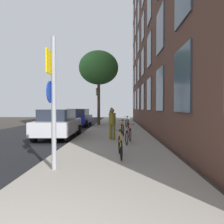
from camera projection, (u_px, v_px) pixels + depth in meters
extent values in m
plane|color=#332D28|center=(73.00, 129.00, 16.39)|extent=(41.80, 41.80, 0.00)
cube|color=black|center=(47.00, 129.00, 16.46)|extent=(7.00, 38.00, 0.01)
cube|color=gray|center=(116.00, 128.00, 16.29)|extent=(4.20, 38.00, 0.12)
cube|color=#513328|center=(149.00, 7.00, 15.52)|extent=(0.50, 27.00, 19.06)
cube|color=#384756|center=(182.00, 80.00, 6.74)|extent=(0.06, 1.69, 2.18)
cube|color=#384756|center=(160.00, 90.00, 10.31)|extent=(0.06, 1.69, 2.18)
cube|color=#384756|center=(149.00, 94.00, 13.88)|extent=(0.06, 1.69, 2.18)
cube|color=#384756|center=(143.00, 97.00, 17.45)|extent=(0.06, 1.69, 2.18)
cube|color=#384756|center=(139.00, 99.00, 21.02)|extent=(0.06, 1.69, 2.18)
cube|color=#384756|center=(136.00, 100.00, 24.59)|extent=(0.06, 1.69, 2.18)
cube|color=#384756|center=(133.00, 101.00, 28.16)|extent=(0.06, 1.69, 2.18)
cube|color=#384756|center=(160.00, 30.00, 10.25)|extent=(0.06, 1.69, 2.18)
cube|color=#384756|center=(149.00, 50.00, 13.82)|extent=(0.06, 1.69, 2.18)
cube|color=#384756|center=(143.00, 62.00, 17.39)|extent=(0.06, 1.69, 2.18)
cube|color=#384756|center=(139.00, 70.00, 20.96)|extent=(0.06, 1.69, 2.18)
cube|color=#384756|center=(136.00, 76.00, 24.53)|extent=(0.06, 1.69, 2.18)
cube|color=#384756|center=(133.00, 80.00, 28.10)|extent=(0.06, 1.69, 2.18)
cube|color=#384756|center=(149.00, 6.00, 13.76)|extent=(0.06, 1.69, 2.18)
cube|color=#384756|center=(143.00, 27.00, 17.33)|extent=(0.06, 1.69, 2.18)
cube|color=#384756|center=(139.00, 41.00, 20.90)|extent=(0.06, 1.69, 2.18)
cube|color=#384756|center=(136.00, 51.00, 24.47)|extent=(0.06, 1.69, 2.18)
cube|color=#384756|center=(133.00, 58.00, 28.04)|extent=(0.06, 1.69, 2.18)
cube|color=#384756|center=(139.00, 12.00, 20.84)|extent=(0.06, 1.69, 2.18)
cube|color=#384756|center=(136.00, 26.00, 24.41)|extent=(0.06, 1.69, 2.18)
cube|color=#384756|center=(133.00, 36.00, 27.98)|extent=(0.06, 1.69, 2.18)
cube|color=#384756|center=(136.00, 1.00, 24.35)|extent=(0.06, 1.69, 2.18)
cube|color=#384756|center=(134.00, 15.00, 27.92)|extent=(0.06, 1.69, 2.18)
cylinder|color=gray|center=(54.00, 103.00, 5.15)|extent=(0.12, 0.12, 3.41)
cube|color=yellow|center=(50.00, 63.00, 5.14)|extent=(0.03, 0.60, 0.60)
cylinder|color=#14339E|center=(51.00, 92.00, 5.15)|extent=(0.03, 0.56, 0.56)
cylinder|color=black|center=(99.00, 105.00, 20.69)|extent=(0.12, 0.12, 3.72)
cube|color=black|center=(98.00, 92.00, 20.66)|extent=(0.20, 0.24, 0.80)
sphere|color=#4B0707|center=(97.00, 89.00, 20.66)|extent=(0.16, 0.16, 0.16)
sphere|color=#523707|center=(97.00, 92.00, 20.67)|extent=(0.16, 0.16, 0.16)
sphere|color=green|center=(97.00, 94.00, 20.67)|extent=(0.16, 0.16, 0.16)
cylinder|color=brown|center=(99.00, 102.00, 19.23)|extent=(0.27, 0.27, 4.30)
ellipsoid|color=#387533|center=(99.00, 68.00, 19.17)|extent=(3.75, 3.75, 3.18)
torus|color=black|center=(119.00, 144.00, 7.05)|extent=(0.07, 0.62, 0.61)
torus|color=black|center=(121.00, 150.00, 6.09)|extent=(0.07, 0.62, 0.61)
cylinder|color=#C68C19|center=(120.00, 142.00, 6.57)|extent=(0.09, 0.82, 0.04)
cylinder|color=#C68C19|center=(121.00, 146.00, 6.33)|extent=(0.07, 0.50, 0.27)
cylinder|color=#C68C19|center=(121.00, 135.00, 6.42)|extent=(0.04, 0.04, 0.28)
cube|color=black|center=(121.00, 130.00, 6.41)|extent=(0.10, 0.24, 0.06)
cylinder|color=#4C4C4C|center=(119.00, 131.00, 7.04)|extent=(0.42, 0.05, 0.03)
torus|color=black|center=(130.00, 135.00, 9.61)|extent=(0.16, 0.62, 0.63)
torus|color=black|center=(127.00, 138.00, 8.66)|extent=(0.16, 0.62, 0.63)
cylinder|color=#B21E1E|center=(129.00, 132.00, 9.14)|extent=(0.21, 0.82, 0.04)
cylinder|color=#B21E1E|center=(128.00, 135.00, 8.90)|extent=(0.14, 0.50, 0.27)
cylinder|color=#B21E1E|center=(128.00, 127.00, 8.99)|extent=(0.04, 0.04, 0.28)
cube|color=black|center=(128.00, 124.00, 8.98)|extent=(0.10, 0.24, 0.06)
cylinder|color=#4C4C4C|center=(130.00, 124.00, 9.60)|extent=(0.42, 0.11, 0.03)
torus|color=black|center=(122.00, 129.00, 12.25)|extent=(0.08, 0.64, 0.64)
torus|color=black|center=(123.00, 131.00, 11.26)|extent=(0.08, 0.64, 0.64)
cylinder|color=#C68C19|center=(122.00, 127.00, 11.75)|extent=(0.10, 0.85, 0.04)
cylinder|color=#C68C19|center=(123.00, 128.00, 11.50)|extent=(0.08, 0.51, 0.28)
cylinder|color=#C68C19|center=(123.00, 123.00, 11.60)|extent=(0.04, 0.04, 0.28)
cube|color=black|center=(123.00, 120.00, 11.59)|extent=(0.10, 0.24, 0.06)
cylinder|color=#4C4C4C|center=(122.00, 121.00, 12.24)|extent=(0.42, 0.06, 0.03)
torus|color=black|center=(126.00, 123.00, 16.64)|extent=(0.12, 0.66, 0.66)
torus|color=black|center=(128.00, 124.00, 15.66)|extent=(0.12, 0.66, 0.66)
cylinder|color=#267233|center=(127.00, 121.00, 16.15)|extent=(0.15, 0.84, 0.04)
cylinder|color=#267233|center=(128.00, 123.00, 15.90)|extent=(0.11, 0.51, 0.28)
cylinder|color=#267233|center=(127.00, 118.00, 15.99)|extent=(0.04, 0.04, 0.28)
cube|color=black|center=(127.00, 116.00, 15.99)|extent=(0.10, 0.24, 0.06)
cylinder|color=#4C4C4C|center=(126.00, 117.00, 16.63)|extent=(0.42, 0.08, 0.03)
cylinder|color=olive|center=(111.00, 132.00, 10.22)|extent=(0.14, 0.14, 0.76)
cylinder|color=olive|center=(114.00, 132.00, 10.21)|extent=(0.14, 0.14, 0.76)
cylinder|color=olive|center=(112.00, 119.00, 10.20)|extent=(0.44, 0.44, 0.57)
sphere|color=brown|center=(112.00, 111.00, 10.19)|extent=(0.21, 0.21, 0.21)
cylinder|color=navy|center=(110.00, 121.00, 18.98)|extent=(0.15, 0.15, 0.80)
cylinder|color=navy|center=(112.00, 121.00, 18.98)|extent=(0.15, 0.15, 0.80)
cylinder|color=olive|center=(111.00, 113.00, 18.97)|extent=(0.51, 0.51, 0.60)
sphere|color=brown|center=(111.00, 109.00, 18.96)|extent=(0.22, 0.22, 0.22)
cube|color=#B7B7BC|center=(59.00, 126.00, 11.42)|extent=(1.99, 4.56, 0.70)
cube|color=#1E232D|center=(58.00, 115.00, 11.19)|extent=(1.62, 2.57, 0.60)
cylinder|color=black|center=(53.00, 129.00, 12.89)|extent=(0.22, 0.64, 0.64)
cylinder|color=black|center=(79.00, 130.00, 12.84)|extent=(0.22, 0.64, 0.64)
cylinder|color=black|center=(34.00, 136.00, 10.02)|extent=(0.22, 0.64, 0.64)
cylinder|color=black|center=(67.00, 136.00, 9.97)|extent=(0.22, 0.64, 0.64)
cube|color=navy|center=(79.00, 119.00, 18.85)|extent=(1.99, 4.05, 0.70)
cube|color=#1E232D|center=(79.00, 112.00, 18.63)|extent=(1.64, 2.28, 0.60)
cylinder|color=black|center=(73.00, 122.00, 20.15)|extent=(0.22, 0.64, 0.64)
cylinder|color=black|center=(90.00, 122.00, 20.10)|extent=(0.22, 0.64, 0.64)
cylinder|color=black|center=(67.00, 124.00, 17.60)|extent=(0.22, 0.64, 0.64)
cylinder|color=black|center=(86.00, 124.00, 17.55)|extent=(0.22, 0.64, 0.64)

